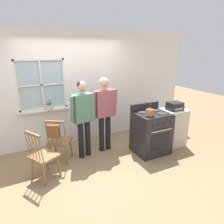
% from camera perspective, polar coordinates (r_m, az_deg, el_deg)
% --- Properties ---
extents(ground_plane, '(16.00, 16.00, 0.00)m').
position_cam_1_polar(ground_plane, '(4.15, -4.45, -15.38)').
color(ground_plane, '#937551').
extents(wall_back, '(6.40, 0.16, 2.70)m').
position_cam_1_polar(wall_back, '(4.91, -10.60, 6.57)').
color(wall_back, white).
rests_on(wall_back, ground_plane).
extents(chair_by_window, '(0.57, 0.56, 0.95)m').
position_cam_1_polar(chair_by_window, '(4.28, -14.79, -8.16)').
color(chair_by_window, olive).
rests_on(chair_by_window, ground_plane).
extents(chair_near_wall, '(0.55, 0.56, 0.95)m').
position_cam_1_polar(chair_near_wall, '(3.81, -19.06, -11.98)').
color(chair_near_wall, olive).
rests_on(chair_near_wall, ground_plane).
extents(person_elderly_left, '(0.60, 0.30, 1.65)m').
position_cam_1_polar(person_elderly_left, '(4.15, -8.21, -0.26)').
color(person_elderly_left, black).
rests_on(person_elderly_left, ground_plane).
extents(person_teen_center, '(0.61, 0.26, 1.68)m').
position_cam_1_polar(person_teen_center, '(4.39, -2.15, 1.24)').
color(person_teen_center, black).
rests_on(person_teen_center, ground_plane).
extents(stove, '(0.74, 0.68, 1.08)m').
position_cam_1_polar(stove, '(4.57, 11.07, -5.73)').
color(stove, '#232326').
rests_on(stove, ground_plane).
extents(kettle, '(0.21, 0.17, 0.25)m').
position_cam_1_polar(kettle, '(4.19, 10.77, 0.15)').
color(kettle, '#A86638').
rests_on(kettle, stove).
extents(potted_plant, '(0.17, 0.17, 0.27)m').
position_cam_1_polar(potted_plant, '(4.78, -17.44, 1.52)').
color(potted_plant, beige).
rests_on(potted_plant, wall_back).
extents(handbag, '(0.24, 0.25, 0.31)m').
position_cam_1_polar(handbag, '(3.95, -16.31, -5.20)').
color(handbag, brown).
rests_on(handbag, chair_by_window).
extents(side_counter, '(0.55, 0.50, 0.90)m').
position_cam_1_polar(side_counter, '(5.04, 16.78, -4.20)').
color(side_counter, beige).
rests_on(side_counter, ground_plane).
extents(stereo, '(0.34, 0.29, 0.18)m').
position_cam_1_polar(stereo, '(4.85, 17.50, 1.62)').
color(stereo, '#232326').
rests_on(stereo, side_counter).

